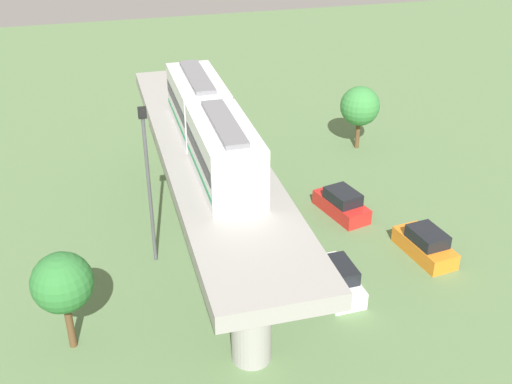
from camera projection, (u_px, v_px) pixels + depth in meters
ground_plane at (213, 253)px, 37.81m from camera, size 120.00×120.00×0.00m
viaduct at (210, 174)px, 35.25m from camera, size 5.20×28.00×6.97m
train at (210, 126)px, 33.12m from camera, size 2.64×13.55×3.24m
parked_car_red at (342, 204)px, 41.49m from camera, size 2.74×4.51×1.76m
parked_car_white at (336, 279)px, 34.31m from camera, size 1.95×4.26×1.76m
parked_car_orange at (425, 245)px, 37.26m from camera, size 2.35×4.41×1.76m
tree_near_viaduct at (62, 283)px, 28.98m from camera, size 2.90×2.90×5.27m
tree_mid_lot at (360, 106)px, 49.33m from camera, size 3.11×3.11×5.12m
signal_post at (148, 180)px, 34.65m from camera, size 0.44×0.28×9.57m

